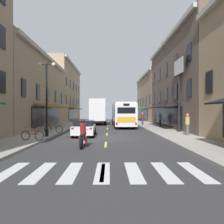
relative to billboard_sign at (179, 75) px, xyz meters
The scene contains 17 objects.
ground_plane 9.88m from the billboard_sign, 150.77° to the right, with size 34.80×80.00×0.10m, color #333335.
lane_centre_dashes 9.95m from the billboard_sign, 149.24° to the right, with size 0.14×73.90×0.01m.
crosswalk_near 16.61m from the billboard_sign, 116.82° to the right, with size 7.10×2.80×0.01m.
sidewalk_left 14.64m from the billboard_sign, 163.06° to the right, with size 3.00×80.00×0.14m, color #A39E93.
sidewalk_right 6.92m from the billboard_sign, 106.25° to the right, with size 3.00×80.00×0.14m, color #A39E93.
billboard_sign is the anchor object (origin of this frame).
transit_bus 11.46m from the billboard_sign, 117.78° to the left, with size 2.81×12.04×3.23m.
box_truck 16.98m from the billboard_sign, 121.38° to the left, with size 2.58×7.86×3.97m.
sedan_near 10.55m from the billboard_sign, 164.68° to the right, with size 1.95×4.33×1.38m.
sedan_mid 27.26m from the billboard_sign, 109.44° to the left, with size 1.94×4.48×1.31m.
motorcycle_rider 12.97m from the billboard_sign, 134.24° to the right, with size 0.62×2.07×1.66m.
bicycle_near 14.64m from the billboard_sign, 152.07° to the right, with size 1.68×0.55×0.91m.
bicycle_mid 13.11m from the billboard_sign, behind, with size 1.71×0.48×0.91m.
pedestrian_near 8.00m from the billboard_sign, 93.18° to the left, with size 0.40×0.52×1.83m.
pedestrian_mid 5.57m from the billboard_sign, 94.98° to the right, with size 0.36×0.36×1.80m.
pedestrian_far 12.10m from the billboard_sign, 100.07° to the left, with size 0.36×0.36×1.79m.
street_lamp_twin 12.68m from the billboard_sign, 161.07° to the right, with size 1.42×0.32×5.86m.
Camera 1 is at (0.24, -17.96, 2.15)m, focal length 36.04 mm.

